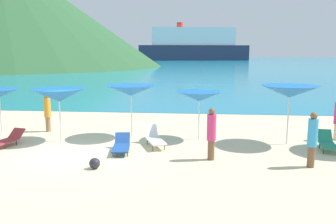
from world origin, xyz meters
name	(u,v)px	position (x,y,z in m)	size (l,w,h in m)	color
ground_plane	(133,112)	(0.00, 10.00, -0.15)	(50.00, 100.00, 0.30)	beige
ocean_water	(197,60)	(0.00, 228.92, 0.01)	(650.00, 440.00, 0.02)	teal
umbrella_4	(59,95)	(-1.29, 1.77, 1.90)	(2.33, 2.33, 2.16)	silver
umbrella_5	(131,91)	(1.47, 2.72, 2.02)	(2.26, 2.26, 2.25)	silver
umbrella_6	(199,97)	(4.34, 2.68, 1.81)	(1.96, 1.96, 2.01)	silver
umbrella_7	(290,92)	(7.83, 2.23, 2.10)	(2.45, 2.45, 2.34)	silver
lounge_chair_0	(121,145)	(1.54, 0.50, 0.24)	(0.80, 1.60, 0.58)	#1E478C
lounge_chair_1	(7,139)	(-3.09, 0.88, 0.26)	(0.89, 1.60, 0.57)	#A53333
lounge_chair_5	(327,142)	(9.14, 1.54, 0.29)	(0.71, 1.55, 0.65)	#268C66
lounge_chair_7	(154,138)	(2.64, 1.42, 0.31)	(1.10, 1.70, 0.72)	white
beachgoer_0	(47,111)	(-2.62, 3.46, 0.95)	(0.30, 0.30, 1.77)	#A3704C
beachgoer_2	(211,132)	(4.79, -0.13, 0.95)	(0.31, 0.31, 1.77)	brown
beachgoer_4	(312,138)	(7.91, -0.60, 0.95)	(0.30, 0.30, 1.76)	brown
beach_ball	(95,163)	(1.15, -1.44, 0.17)	(0.34, 0.34, 0.34)	#26262D
cruise_ship	(193,46)	(-1.55, 200.06, 8.60)	(67.11, 22.43, 22.42)	#262D47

